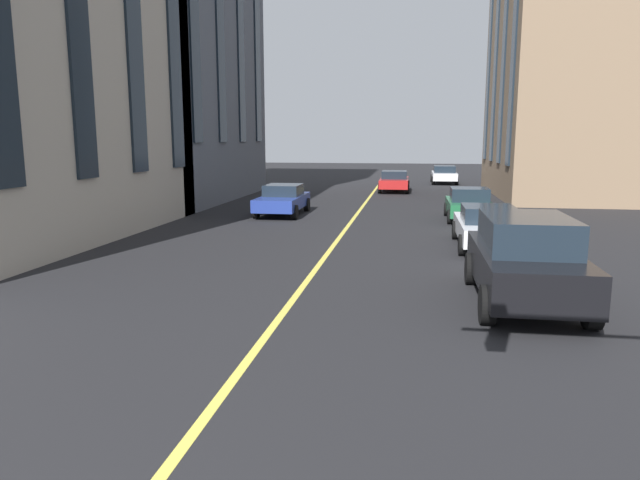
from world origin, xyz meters
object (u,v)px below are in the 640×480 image
car_black_trailing (525,259)px  car_red_near (394,181)px  car_blue_far (283,199)px  car_white_parked_a (487,226)px  car_white_mid (444,174)px  car_green_parked_b (469,204)px

car_black_trailing → car_red_near: size_ratio=1.07×
car_red_near → car_black_trailing: bearing=-172.1°
car_black_trailing → car_blue_far: car_black_trailing is taller
car_white_parked_a → car_red_near: bearing=10.4°
car_red_near → car_white_mid: bearing=-25.2°
car_black_trailing → car_white_mid: (33.46, -0.00, -0.27)m
car_blue_far → car_white_mid: bearing=-22.4°
car_green_parked_b → car_white_mid: bearing=0.0°
car_white_mid → car_blue_far: bearing=157.6°
car_green_parked_b → car_red_near: size_ratio=0.89×
car_white_parked_a → car_green_parked_b: bearing=0.0°
car_green_parked_b → car_white_parked_a: car_green_parked_b is taller
car_black_trailing → car_white_parked_a: 6.46m
car_black_trailing → car_white_parked_a: (6.46, -0.00, -0.27)m
car_black_trailing → car_red_near: (25.86, 3.57, -0.27)m
car_black_trailing → car_green_parked_b: (12.84, -0.00, -0.27)m
car_black_trailing → car_green_parked_b: bearing=-0.0°
car_blue_far → car_red_near: same height
car_green_parked_b → car_white_parked_a: bearing=180.0°
car_blue_far → car_white_parked_a: bearing=-130.3°
car_white_mid → car_red_near: bearing=154.8°
car_black_trailing → car_green_parked_b: size_ratio=1.21×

